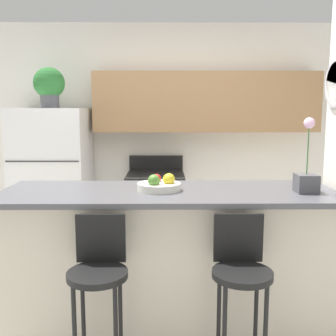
# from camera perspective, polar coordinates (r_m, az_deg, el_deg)

# --- Properties ---
(ground_plane) EXTENTS (14.00, 14.00, 0.00)m
(ground_plane) POSITION_cam_1_polar(r_m,az_deg,el_deg) (3.02, 0.12, -23.25)
(ground_plane) COLOR beige
(wall_back) EXTENTS (5.60, 0.38, 2.55)m
(wall_back) POSITION_cam_1_polar(r_m,az_deg,el_deg) (4.49, 1.83, 6.34)
(wall_back) COLOR white
(wall_back) RESTS_ON ground_plane
(counter_bar) EXTENTS (2.24, 0.76, 1.05)m
(counter_bar) POSITION_cam_1_polar(r_m,az_deg,el_deg) (2.78, 0.12, -13.88)
(counter_bar) COLOR beige
(counter_bar) RESTS_ON ground_plane
(refrigerator) EXTENTS (0.75, 0.72, 1.61)m
(refrigerator) POSITION_cam_1_polar(r_m,az_deg,el_deg) (4.39, -16.30, -2.24)
(refrigerator) COLOR white
(refrigerator) RESTS_ON ground_plane
(stove_range) EXTENTS (0.61, 0.66, 1.07)m
(stove_range) POSITION_cam_1_polar(r_m,az_deg,el_deg) (4.33, -1.80, -6.69)
(stove_range) COLOR white
(stove_range) RESTS_ON ground_plane
(bar_stool_left) EXTENTS (0.33, 0.33, 1.00)m
(bar_stool_left) POSITION_cam_1_polar(r_m,az_deg,el_deg) (2.27, -10.03, -15.50)
(bar_stool_left) COLOR black
(bar_stool_left) RESTS_ON ground_plane
(bar_stool_right) EXTENTS (0.33, 0.33, 1.00)m
(bar_stool_right) POSITION_cam_1_polar(r_m,az_deg,el_deg) (2.28, 10.53, -15.41)
(bar_stool_right) COLOR black
(bar_stool_right) RESTS_ON ground_plane
(potted_plant_on_fridge) EXTENTS (0.32, 0.32, 0.42)m
(potted_plant_on_fridge) POSITION_cam_1_polar(r_m,az_deg,el_deg) (4.33, -16.86, 11.40)
(potted_plant_on_fridge) COLOR #4C4C51
(potted_plant_on_fridge) RESTS_ON refrigerator
(orchid_vase) EXTENTS (0.14, 0.14, 0.48)m
(orchid_vase) POSITION_cam_1_polar(r_m,az_deg,el_deg) (2.69, 19.47, -0.99)
(orchid_vase) COLOR #4C4C51
(orchid_vase) RESTS_ON counter_bar
(fruit_bowl) EXTENTS (0.29, 0.29, 0.12)m
(fruit_bowl) POSITION_cam_1_polar(r_m,az_deg,el_deg) (2.62, -1.26, -2.48)
(fruit_bowl) COLOR silver
(fruit_bowl) RESTS_ON counter_bar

